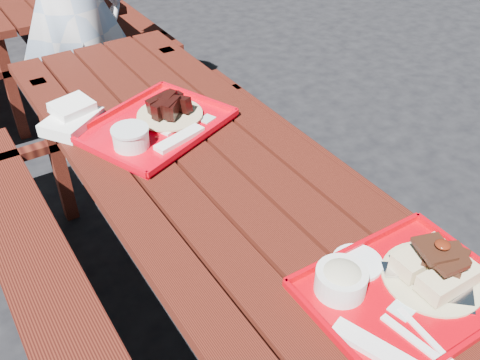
{
  "coord_description": "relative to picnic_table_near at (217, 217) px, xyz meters",
  "views": [
    {
      "loc": [
        -0.68,
        -1.21,
        1.78
      ],
      "look_at": [
        0.0,
        -0.15,
        0.82
      ],
      "focal_mm": 40.0,
      "sensor_mm": 36.0,
      "label": 1
    }
  ],
  "objects": [
    {
      "name": "person",
      "position": [
        0.02,
        1.47,
        0.29
      ],
      "size": [
        0.66,
        0.46,
        1.71
      ],
      "primitive_type": "imported",
      "rotation": [
        0.0,
        0.0,
        3.06
      ],
      "color": "#A0B7D6",
      "rests_on": "ground"
    },
    {
      "name": "near_tray",
      "position": [
        0.13,
        -0.67,
        0.23
      ],
      "size": [
        0.48,
        0.41,
        0.15
      ],
      "color": "#BA000B",
      "rests_on": "picnic_table_near"
    },
    {
      "name": "far_tray",
      "position": [
        -0.05,
        0.34,
        0.22
      ],
      "size": [
        0.61,
        0.54,
        0.08
      ],
      "color": "red",
      "rests_on": "picnic_table_near"
    },
    {
      "name": "ground",
      "position": [
        0.0,
        0.0,
        -0.56
      ],
      "size": [
        60.0,
        60.0,
        0.0
      ],
      "primitive_type": "plane",
      "color": "black",
      "rests_on": "ground"
    },
    {
      "name": "picnic_table_near",
      "position": [
        0.0,
        0.0,
        0.0
      ],
      "size": [
        1.41,
        2.4,
        0.75
      ],
      "color": "#4B180E",
      "rests_on": "ground"
    },
    {
      "name": "white_cloth",
      "position": [
        -0.29,
        0.53,
        0.23
      ],
      "size": [
        0.25,
        0.24,
        0.08
      ],
      "color": "white",
      "rests_on": "picnic_table_near"
    }
  ]
}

